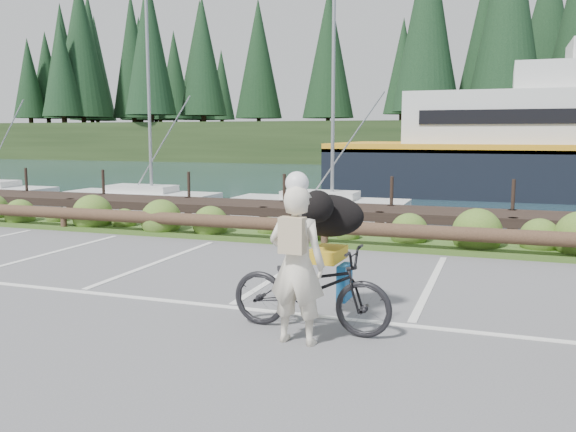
% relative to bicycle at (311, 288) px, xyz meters
% --- Properties ---
extents(ground, '(72.00, 72.00, 0.00)m').
position_rel_bicycle_xyz_m(ground, '(-1.43, 0.99, -0.55)').
color(ground, '#57575A').
extents(harbor_backdrop, '(170.00, 160.00, 30.00)m').
position_rel_bicycle_xyz_m(harbor_backdrop, '(-1.04, 79.51, -0.55)').
color(harbor_backdrop, '#18303B').
rests_on(harbor_backdrop, ground).
extents(vegetation_strip, '(34.00, 1.60, 0.10)m').
position_rel_bicycle_xyz_m(vegetation_strip, '(-1.43, 6.29, -0.50)').
color(vegetation_strip, '#3D5B21').
rests_on(vegetation_strip, ground).
extents(log_rail, '(32.00, 0.30, 0.60)m').
position_rel_bicycle_xyz_m(log_rail, '(-1.43, 5.59, -0.55)').
color(log_rail, '#443021').
rests_on(log_rail, ground).
extents(bicycle, '(2.12, 0.81, 1.10)m').
position_rel_bicycle_xyz_m(bicycle, '(0.00, 0.00, 0.00)').
color(bicycle, black).
rests_on(bicycle, ground).
extents(cyclist, '(0.71, 0.48, 1.89)m').
position_rel_bicycle_xyz_m(cyclist, '(-0.02, -0.49, 0.40)').
color(cyclist, beige).
rests_on(cyclist, ground).
extents(dog, '(0.52, 1.01, 0.57)m').
position_rel_bicycle_xyz_m(dog, '(0.03, 0.67, 0.84)').
color(dog, black).
rests_on(dog, bicycle).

